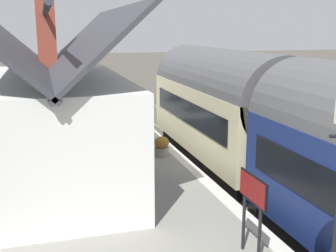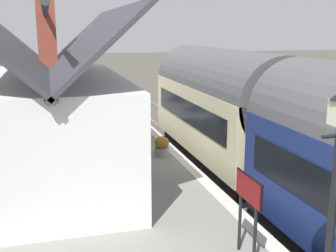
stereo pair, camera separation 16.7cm
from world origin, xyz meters
name	(u,v)px [view 2 (the right image)]	position (x,y,z in m)	size (l,w,h in m)	color
ground_plane	(217,184)	(0.00, 0.00, 0.00)	(160.00, 160.00, 0.00)	#4C473F
platform	(99,182)	(0.00, 3.84, 0.46)	(32.00, 5.68, 0.93)	gray
platform_edge_coping	(183,160)	(0.00, 1.18, 0.94)	(32.00, 0.36, 0.02)	beige
rail_near	(261,178)	(0.00, -1.62, 0.07)	(52.00, 0.08, 0.14)	gray
rail_far	(222,182)	(0.00, -0.18, 0.07)	(52.00, 0.08, 0.14)	gray
train	(279,132)	(-2.17, -0.90, 2.21)	(16.44, 2.73, 4.32)	black
station_building	(53,123)	(-0.55, 5.10, 2.50)	(7.90, 3.98, 5.77)	white
bench_mid_platform	(90,96)	(10.93, 3.01, 1.40)	(1.41, 0.46, 0.88)	teal
bench_near_building	(95,106)	(7.75, 3.07, 1.40)	(1.41, 0.46, 0.88)	teal
bench_by_lamp	(98,119)	(4.89, 3.28, 1.40)	(1.42, 0.49, 0.88)	teal
planter_edge_far	(162,146)	(0.69, 1.69, 1.25)	(0.48, 0.48, 0.64)	gray
planter_by_door	(60,114)	(7.32, 4.73, 1.22)	(0.98, 0.32, 0.61)	#9E5138
planter_corner_building	(67,106)	(9.09, 4.33, 1.27)	(0.44, 0.44, 0.68)	black
planter_bench_right	(64,126)	(4.69, 4.65, 1.22)	(0.71, 0.32, 0.62)	#9E5138
station_sign_board	(249,196)	(-5.86, 1.86, 2.11)	(0.96, 0.06, 1.57)	black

